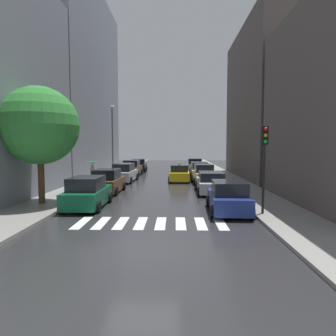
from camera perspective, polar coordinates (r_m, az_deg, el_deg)
The scene contains 21 objects.
ground_plane at distance 33.83m, azimuth -0.50°, elevation -1.60°, with size 28.00×72.00×0.04m, color #262628.
sidewalk_left at distance 34.64m, azimuth -11.32°, elevation -1.39°, with size 3.00×72.00×0.15m, color gray.
sidewalk_right at distance 34.23m, azimuth 10.44°, elevation -1.45°, with size 3.00×72.00×0.15m, color gray.
crosswalk_stripes at distance 13.60m, azimuth -3.34°, elevation -10.59°, with size 6.75×2.20×0.01m.
building_left_mid at distance 39.48m, azimuth -17.15°, elevation 15.41°, with size 6.00×21.74×22.37m, color slate.
building_right_mid at distance 33.86m, azimuth 18.75°, elevation 11.57°, with size 6.00×15.96×15.76m, color #564C47.
parked_car_left_nearest at distance 17.36m, azimuth -15.27°, elevation -4.71°, with size 2.10×4.28×1.76m.
parked_car_left_second at distance 22.38m, azimuth -11.60°, elevation -2.62°, with size 2.19×4.14×1.77m.
parked_car_left_third at distance 28.97m, azimuth -8.44°, elevation -0.98°, with size 2.27×4.86×1.78m.
parked_car_left_fourth at distance 34.77m, azimuth -6.97°, elevation -0.05°, with size 2.15×4.39×1.81m.
parked_car_left_fifth at distance 40.36m, azimuth -5.63°, elevation 0.50°, with size 2.18×4.45×1.69m.
parked_car_right_nearest at distance 15.84m, azimuth 11.59°, elevation -5.66°, with size 2.20×4.09×1.67m.
parked_car_right_second at distance 22.22m, azimuth 8.27°, elevation -2.84°, with size 2.24×4.84×1.56m.
parked_car_right_third at distance 27.42m, azimuth 6.84°, elevation -1.26°, with size 2.10×4.08×1.80m.
parked_car_right_fourth at distance 33.61m, azimuth 6.00°, elevation -0.32°, with size 2.25×4.56×1.64m.
parked_car_right_fifth at distance 39.12m, azimuth 5.18°, elevation 0.45°, with size 2.26×4.16×1.80m.
taxi_midroad at distance 29.12m, azimuth 2.20°, elevation -1.03°, with size 2.11×4.63×1.81m.
pedestrian_foreground at distance 27.11m, azimuth -14.42°, elevation 0.23°, with size 1.16×1.16×1.91m.
street_tree_left at distance 18.60m, azimuth -23.55°, elevation 7.48°, with size 4.46×4.46×6.73m.
traffic_light_right_corner at distance 15.18m, azimuth 18.08°, elevation 3.30°, with size 0.30×0.42×4.30m.
lamp_post_left at distance 32.03m, azimuth -10.68°, elevation 6.01°, with size 0.60×0.28×7.55m.
Camera 1 is at (1.08, -9.63, 3.52)m, focal length 31.59 mm.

